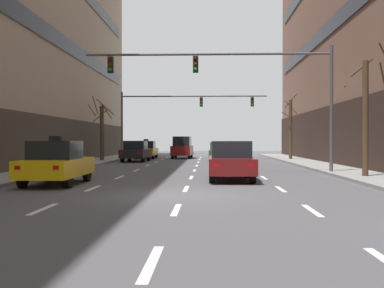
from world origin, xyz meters
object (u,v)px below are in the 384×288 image
(car_driving_4, at_px, (136,151))
(street_tree_2, at_px, (291,128))
(traffic_signal_1, at_px, (176,108))
(street_tree_0, at_px, (102,131))
(taxi_driving_1, at_px, (146,150))
(taxi_driving_0, at_px, (57,163))
(car_driving_3, at_px, (220,152))
(car_driving_5, at_px, (182,148))
(street_tree_3, at_px, (366,114))
(traffic_signal_0, at_px, (241,78))
(car_driving_2, at_px, (231,161))

(car_driving_4, relative_size, street_tree_2, 0.81)
(traffic_signal_1, distance_m, street_tree_0, 7.85)
(taxi_driving_1, bearing_deg, taxi_driving_0, -89.96)
(car_driving_3, xyz_separation_m, car_driving_4, (-6.77, -0.02, 0.05))
(car_driving_3, distance_m, car_driving_5, 7.65)
(car_driving_3, distance_m, traffic_signal_1, 7.15)
(car_driving_5, xyz_separation_m, street_tree_3, (9.49, -23.34, 1.87))
(street_tree_0, bearing_deg, car_driving_5, 49.91)
(traffic_signal_0, relative_size, street_tree_2, 2.28)
(car_driving_3, xyz_separation_m, traffic_signal_0, (0.78, -13.38, 4.15))
(street_tree_2, bearing_deg, traffic_signal_0, -108.59)
(street_tree_0, bearing_deg, taxi_driving_1, 68.98)
(car_driving_3, xyz_separation_m, street_tree_3, (6.09, -16.49, 2.12))
(taxi_driving_0, height_order, street_tree_2, street_tree_2)
(car_driving_4, bearing_deg, traffic_signal_1, 57.86)
(car_driving_4, bearing_deg, street_tree_3, -52.03)
(taxi_driving_1, relative_size, car_driving_2, 0.98)
(car_driving_2, relative_size, street_tree_0, 0.87)
(traffic_signal_1, bearing_deg, car_driving_4, -122.14)
(street_tree_2, bearing_deg, car_driving_5, 154.72)
(car_driving_3, xyz_separation_m, car_driving_5, (-3.40, 6.85, 0.26))
(car_driving_5, bearing_deg, street_tree_3, -67.87)
(street_tree_0, relative_size, street_tree_3, 0.91)
(car_driving_4, relative_size, car_driving_5, 1.04)
(taxi_driving_0, distance_m, street_tree_0, 19.43)
(traffic_signal_0, relative_size, traffic_signal_1, 0.96)
(taxi_driving_0, relative_size, traffic_signal_1, 0.34)
(car_driving_5, relative_size, traffic_signal_1, 0.33)
(taxi_driving_0, xyz_separation_m, traffic_signal_1, (2.96, 24.20, 3.78))
(taxi_driving_0, bearing_deg, car_driving_4, 89.91)
(taxi_driving_1, height_order, car_driving_3, taxi_driving_1)
(car_driving_2, bearing_deg, taxi_driving_0, -162.77)
(traffic_signal_0, xyz_separation_m, street_tree_0, (-10.26, 13.00, -2.46))
(taxi_driving_1, height_order, street_tree_0, street_tree_0)
(car_driving_3, distance_m, traffic_signal_0, 14.03)
(traffic_signal_0, height_order, street_tree_3, traffic_signal_0)
(traffic_signal_1, relative_size, street_tree_3, 2.33)
(street_tree_0, height_order, street_tree_2, street_tree_2)
(traffic_signal_0, distance_m, street_tree_2, 16.76)
(traffic_signal_1, xyz_separation_m, street_tree_0, (-5.65, -5.02, -2.14))
(car_driving_5, distance_m, traffic_signal_1, 4.23)
(taxi_driving_1, bearing_deg, traffic_signal_0, -69.14)
(car_driving_4, bearing_deg, taxi_driving_0, -90.09)
(taxi_driving_1, bearing_deg, street_tree_0, -111.02)
(taxi_driving_1, bearing_deg, street_tree_3, -60.75)
(car_driving_5, relative_size, street_tree_3, 0.77)
(street_tree_2, bearing_deg, car_driving_3, -158.67)
(traffic_signal_0, bearing_deg, taxi_driving_1, 110.86)
(car_driving_5, bearing_deg, car_driving_3, -63.57)
(car_driving_3, bearing_deg, traffic_signal_1, 129.52)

